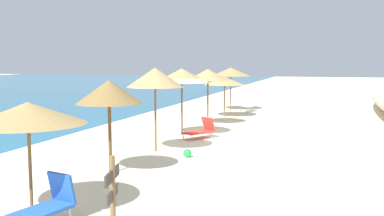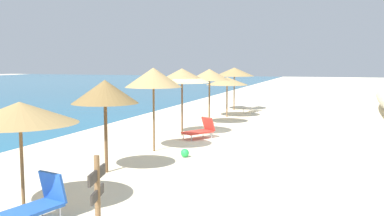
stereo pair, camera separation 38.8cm
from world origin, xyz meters
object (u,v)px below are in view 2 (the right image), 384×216
lounge_chair_1 (201,130)px  beach_umbrella_6 (234,72)px  beach_umbrella_0 (20,113)px  beach_umbrella_2 (153,78)px  lounge_chair_0 (35,204)px  beach_umbrella_4 (209,75)px  wooden_signpost (98,198)px  beach_umbrella_3 (182,76)px  cooler_box (272,106)px  beach_umbrella_1 (105,92)px  beach_umbrella_5 (227,81)px  lounge_chair_2 (251,105)px  beach_ball (185,153)px

lounge_chair_1 → beach_umbrella_6: bearing=-51.8°
beach_umbrella_0 → beach_umbrella_2: beach_umbrella_2 is taller
lounge_chair_0 → beach_umbrella_4: bearing=-74.3°
wooden_signpost → beach_umbrella_3: bearing=-0.4°
wooden_signpost → lounge_chair_0: bearing=49.9°
beach_umbrella_2 → cooler_box: bearing=-7.2°
beach_umbrella_3 → lounge_chair_1: size_ratio=1.96×
beach_umbrella_3 → lounge_chair_1: beach_umbrella_3 is taller
lounge_chair_0 → beach_umbrella_1: bearing=-66.7°
beach_umbrella_1 → lounge_chair_1: size_ratio=1.80×
beach_umbrella_4 → beach_umbrella_5: (3.42, -0.09, -0.46)m
lounge_chair_2 → beach_umbrella_0: bearing=96.7°
lounge_chair_2 → cooler_box: (2.39, -0.97, -0.27)m
beach_umbrella_2 → beach_ball: 2.93m
beach_umbrella_3 → beach_umbrella_5: bearing=-2.4°
beach_umbrella_5 → cooler_box: size_ratio=5.90×
lounge_chair_0 → wooden_signpost: size_ratio=0.88×
beach_ball → beach_umbrella_3: bearing=20.9°
beach_umbrella_4 → lounge_chair_1: (-4.01, -0.78, -2.20)m
beach_umbrella_0 → beach_umbrella_5: beach_umbrella_0 is taller
beach_umbrella_2 → cooler_box: 16.11m
beach_umbrella_1 → beach_umbrella_2: beach_umbrella_2 is taller
beach_umbrella_6 → beach_umbrella_1: bearing=-179.4°
beach_ball → beach_umbrella_5: bearing=6.6°
beach_umbrella_5 → beach_umbrella_6: size_ratio=0.86×
beach_umbrella_2 → beach_umbrella_0: bearing=179.3°
cooler_box → lounge_chair_1: bearing=174.7°
beach_umbrella_5 → lounge_chair_0: 17.83m
beach_umbrella_1 → beach_umbrella_2: bearing=-1.9°
wooden_signpost → beach_umbrella_5: bearing=-6.2°
lounge_chair_0 → wooden_signpost: wooden_signpost is taller
beach_umbrella_0 → cooler_box: beach_umbrella_0 is taller
beach_umbrella_5 → lounge_chair_2: (2.94, -0.90, -1.62)m
beach_umbrella_1 → lounge_chair_0: size_ratio=1.77×
cooler_box → beach_umbrella_0: bearing=174.8°
beach_umbrella_2 → lounge_chair_0: (-7.28, -0.59, -2.24)m
lounge_chair_0 → beach_umbrella_6: bearing=-74.2°
beach_umbrella_0 → beach_umbrella_5: (17.26, -0.20, -0.04)m
lounge_chair_1 → beach_ball: lounge_chair_1 is taller
beach_umbrella_5 → beach_umbrella_2: bearing=179.3°
wooden_signpost → cooler_box: 24.10m
beach_umbrella_5 → beach_umbrella_3: bearing=177.6°
beach_umbrella_5 → wooden_signpost: 18.94m
beach_umbrella_2 → beach_ball: beach_umbrella_2 is taller
beach_umbrella_0 → lounge_chair_1: beach_umbrella_0 is taller
beach_umbrella_2 → lounge_chair_1: beach_umbrella_2 is taller
beach_umbrella_6 → cooler_box: bearing=-53.3°
cooler_box → wooden_signpost: bearing=-178.5°
beach_umbrella_0 → beach_umbrella_4: 13.85m
beach_umbrella_3 → beach_umbrella_5: (6.97, -0.29, -0.52)m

